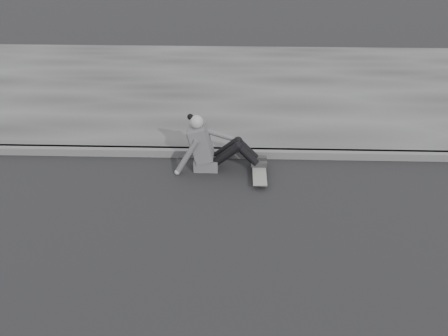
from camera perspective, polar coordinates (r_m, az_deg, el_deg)
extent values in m
plane|color=black|center=(5.82, 7.71, -10.67)|extent=(80.00, 80.00, 0.00)
cube|color=#535353|center=(7.94, 6.15, 1.64)|extent=(24.00, 0.16, 0.12)
cube|color=#3C3C3C|center=(10.70, 5.15, 9.10)|extent=(24.00, 6.00, 0.12)
cylinder|color=#AAAAA4|center=(7.15, 3.51, -1.85)|extent=(0.03, 0.05, 0.05)
cylinder|color=#AAAAA4|center=(7.15, 4.71, -1.87)|extent=(0.03, 0.05, 0.05)
cylinder|color=#AAAAA4|center=(7.60, 3.43, 0.16)|extent=(0.03, 0.05, 0.05)
cylinder|color=#AAAAA4|center=(7.60, 4.56, 0.14)|extent=(0.03, 0.05, 0.05)
cube|color=#303033|center=(7.14, 4.12, -1.67)|extent=(0.16, 0.04, 0.03)
cube|color=#303033|center=(7.59, 4.00, 0.34)|extent=(0.16, 0.04, 0.03)
cube|color=slate|center=(7.35, 4.06, -0.47)|extent=(0.20, 0.78, 0.02)
cube|color=#4D4D4F|center=(7.57, -2.05, 0.63)|extent=(0.36, 0.34, 0.18)
cube|color=#4D4D4F|center=(7.42, -2.63, 2.94)|extent=(0.37, 0.40, 0.57)
cube|color=#4D4D4F|center=(7.38, -3.66, 3.79)|extent=(0.14, 0.30, 0.20)
cylinder|color=gray|center=(7.32, -3.07, 4.64)|extent=(0.09, 0.09, 0.08)
sphere|color=gray|center=(7.29, -3.16, 5.28)|extent=(0.20, 0.20, 0.20)
sphere|color=black|center=(7.29, -3.88, 5.85)|extent=(0.09, 0.09, 0.09)
cylinder|color=black|center=(7.39, 0.32, 1.59)|extent=(0.43, 0.13, 0.39)
cylinder|color=black|center=(7.55, 0.36, 2.22)|extent=(0.43, 0.13, 0.39)
cylinder|color=black|center=(7.39, 2.65, 1.52)|extent=(0.35, 0.11, 0.36)
cylinder|color=black|center=(7.55, 2.64, 2.15)|extent=(0.35, 0.11, 0.36)
sphere|color=black|center=(7.32, 1.61, 2.51)|extent=(0.13, 0.13, 0.13)
sphere|color=black|center=(7.49, 1.63, 3.12)|extent=(0.13, 0.13, 0.13)
cube|color=#2A2A2A|center=(7.47, 4.04, 0.43)|extent=(0.24, 0.08, 0.07)
cube|color=#2A2A2A|center=(7.63, 4.00, 1.07)|extent=(0.24, 0.08, 0.07)
cylinder|color=#4D4D4F|center=(7.32, -4.29, 1.25)|extent=(0.38, 0.08, 0.58)
sphere|color=gray|center=(7.44, -5.38, -0.47)|extent=(0.08, 0.08, 0.08)
cylinder|color=#4D4D4F|center=(7.53, -0.73, 3.87)|extent=(0.48, 0.08, 0.21)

